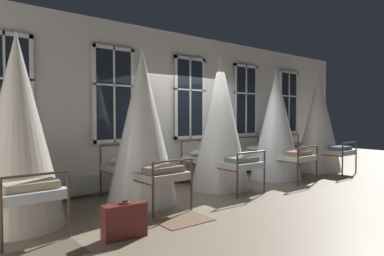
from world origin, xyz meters
TOP-DOWN VIEW (x-y plane):
  - ground at (0.00, 0.00)m, footprint 22.66×22.66m
  - back_wall_with_windows at (0.00, 1.27)m, footprint 12.33×0.10m
  - window_bank at (0.00, 1.15)m, footprint 8.71×0.10m
  - cot_first at (-3.93, 0.08)m, footprint 1.28×1.87m
  - cot_second at (-1.91, 0.10)m, footprint 1.28×1.88m
  - cot_third at (0.04, 0.15)m, footprint 1.28×1.88m
  - cot_fourth at (1.94, 0.13)m, footprint 1.28×1.87m
  - cot_fifth at (3.88, 0.13)m, footprint 1.28×1.87m
  - rug_first at (-3.90, -1.18)m, footprint 0.81×0.58m
  - rug_second at (-1.95, -1.18)m, footprint 0.81×0.58m
  - suitcase_dark at (-2.97, -1.27)m, footprint 0.57×0.26m

SIDE VIEW (x-z plane):
  - ground at x=0.00m, z-range 0.00..0.00m
  - rug_first at x=-3.90m, z-range 0.00..0.01m
  - rug_second at x=-1.95m, z-range 0.00..0.01m
  - suitcase_dark at x=-2.97m, z-range -0.01..0.46m
  - window_bank at x=0.00m, z-range -0.34..2.55m
  - cot_fourth at x=1.94m, z-range -0.04..2.69m
  - cot_second at x=-1.91m, z-range -0.04..2.72m
  - cot_first at x=-3.93m, z-range -0.04..2.72m
  - cot_fifth at x=3.88m, z-range -0.04..2.73m
  - cot_third at x=0.04m, z-range -0.04..2.83m
  - back_wall_with_windows at x=0.00m, z-range 0.00..3.49m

